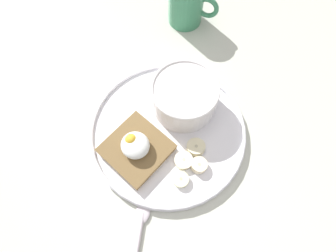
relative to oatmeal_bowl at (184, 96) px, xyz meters
The scene contains 11 objects.
ground_plane 8.01cm from the oatmeal_bowl, 104.60° to the left, with size 120.00×120.00×2.00cm, color beige.
plate 6.98cm from the oatmeal_bowl, 104.60° to the left, with size 28.68×28.68×1.60cm.
oatmeal_bowl is the anchor object (origin of this frame).
toast_slice 12.73cm from the oatmeal_bowl, 91.20° to the left, with size 10.50×10.50×1.61cm.
poached_egg 12.51cm from the oatmeal_bowl, 90.63° to the left, with size 5.02×4.82×2.96cm.
banana_slice_front 11.49cm from the oatmeal_bowl, 132.55° to the left, with size 4.58×4.58×1.27cm.
banana_slice_left 12.52cm from the oatmeal_bowl, 144.83° to the left, with size 3.46×3.56×1.60cm.
banana_slice_back 9.34cm from the oatmeal_bowl, 146.54° to the left, with size 4.74×4.73×1.56cm.
banana_slice_right 14.73cm from the oatmeal_bowl, 130.63° to the left, with size 3.46×3.46×1.07cm.
coffee_mug 22.57cm from the oatmeal_bowl, 48.69° to the right, with size 10.61×7.46×9.12cm.
spoon 23.74cm from the oatmeal_bowl, 115.40° to the left, with size 8.24×10.49×0.80cm.
Camera 1 is at (-12.72, 13.18, 47.54)cm, focal length 28.00 mm.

